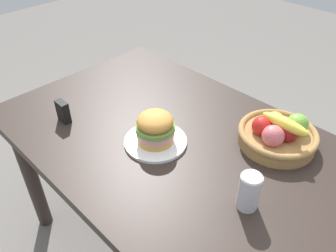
{
  "coord_description": "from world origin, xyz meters",
  "views": [
    {
      "loc": [
        0.7,
        -0.73,
        1.58
      ],
      "look_at": [
        -0.01,
        -0.02,
        0.81
      ],
      "focal_mm": 36.68,
      "sensor_mm": 36.0,
      "label": 1
    }
  ],
  "objects": [
    {
      "name": "sandwich",
      "position": [
        -0.03,
        -0.07,
        0.82
      ],
      "size": [
        0.15,
        0.15,
        0.12
      ],
      "color": "tan",
      "rests_on": "plate"
    },
    {
      "name": "dining_table",
      "position": [
        0.0,
        0.0,
        0.65
      ],
      "size": [
        1.4,
        0.9,
        0.75
      ],
      "color": "#2D231E",
      "rests_on": "ground_plane"
    },
    {
      "name": "fruit_basket",
      "position": [
        0.29,
        0.24,
        0.8
      ],
      "size": [
        0.29,
        0.29,
        0.14
      ],
      "color": "#9E7542",
      "rests_on": "dining_table"
    },
    {
      "name": "napkin_holder",
      "position": [
        -0.39,
        -0.24,
        0.8
      ],
      "size": [
        0.06,
        0.03,
        0.09
      ],
      "primitive_type": "cube",
      "rotation": [
        0.0,
        0.0,
        -0.01
      ],
      "color": "black",
      "rests_on": "dining_table"
    },
    {
      "name": "plate",
      "position": [
        -0.03,
        -0.07,
        0.76
      ],
      "size": [
        0.23,
        0.23,
        0.01
      ],
      "primitive_type": "cylinder",
      "color": "white",
      "rests_on": "dining_table"
    },
    {
      "name": "soda_can",
      "position": [
        0.39,
        -0.08,
        0.81
      ],
      "size": [
        0.07,
        0.07,
        0.13
      ],
      "color": "silver",
      "rests_on": "dining_table"
    },
    {
      "name": "ground_plane",
      "position": [
        0.0,
        0.0,
        0.0
      ],
      "size": [
        8.0,
        8.0,
        0.0
      ],
      "primitive_type": "plane",
      "color": "slate"
    }
  ]
}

